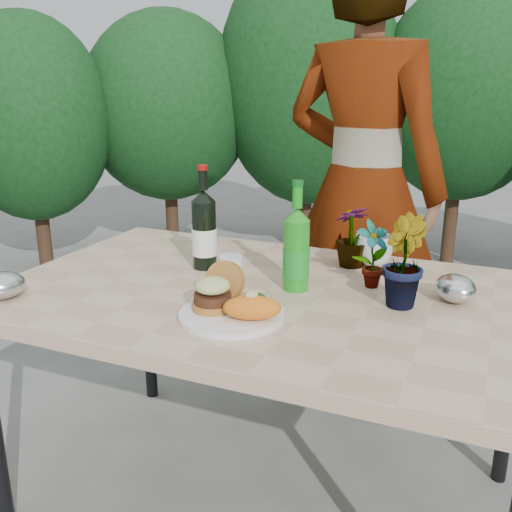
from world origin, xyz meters
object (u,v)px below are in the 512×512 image
at_px(dinner_plate, 232,315).
at_px(wine_bottle, 204,231).
at_px(patio_table, 266,308).
at_px(person, 362,189).

height_order(dinner_plate, wine_bottle, wine_bottle).
distance_m(patio_table, wine_bottle, 0.35).
xyz_separation_m(patio_table, dinner_plate, (-0.01, -0.23, 0.06)).
height_order(dinner_plate, person, person).
distance_m(patio_table, dinner_plate, 0.24).
xyz_separation_m(patio_table, wine_bottle, (-0.27, 0.12, 0.18)).
bearing_deg(person, dinner_plate, 96.13).
bearing_deg(person, wine_bottle, 72.22).
relative_size(patio_table, wine_bottle, 4.66).
height_order(patio_table, dinner_plate, dinner_plate).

